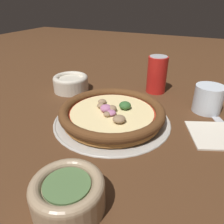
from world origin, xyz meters
The scene contains 7 objects.
ground_plane centered at (0.00, 0.00, 0.00)m, with size 3.00×3.00×0.00m, color #4C2D19.
pizza_tray centered at (0.00, 0.00, 0.00)m, with size 0.31×0.31×0.01m.
pizza centered at (0.00, 0.00, 0.03)m, with size 0.28×0.28×0.04m.
bowl_near centered at (-0.22, 0.13, 0.03)m, with size 0.12×0.12×0.05m.
bowl_far centered at (0.05, -0.27, 0.03)m, with size 0.12×0.12×0.06m.
drinking_cup centered at (0.22, 0.17, 0.04)m, with size 0.08×0.08×0.08m.
beverage_can centered at (0.05, 0.25, 0.06)m, with size 0.07×0.07×0.12m.
Camera 1 is at (0.21, -0.46, 0.30)m, focal length 35.00 mm.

